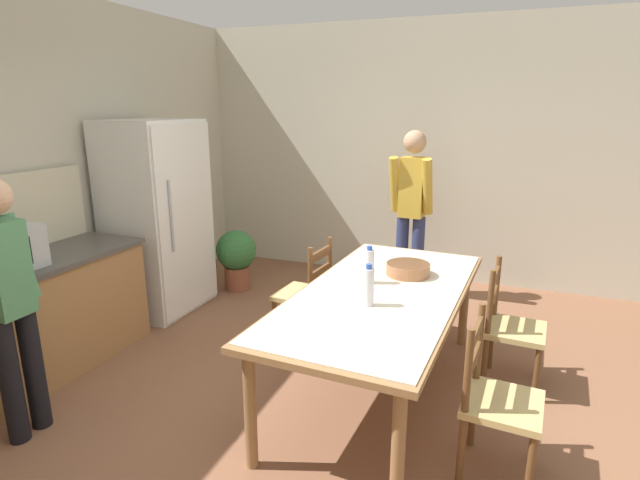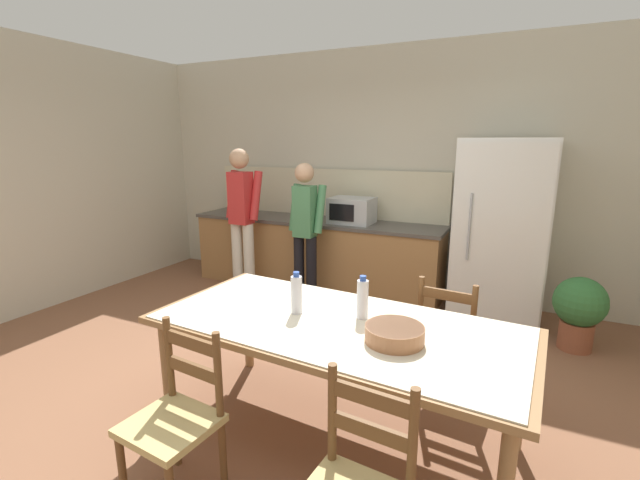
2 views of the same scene
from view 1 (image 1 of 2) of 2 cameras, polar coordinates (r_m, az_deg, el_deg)
The scene contains 13 objects.
ground_plane at distance 3.35m, azimuth -0.12°, elevation -21.03°, with size 8.32×8.32×0.00m, color brown.
wall_right at distance 5.89m, azimuth 11.48°, elevation 9.65°, with size 0.12×5.20×2.90m, color beige.
refrigerator at distance 5.09m, azimuth -18.06°, elevation 2.46°, with size 0.88×0.73×1.86m.
dining_table at distance 3.43m, azimuth 7.01°, elevation -6.84°, with size 2.29×1.17×0.77m.
bottle_near_centre at distance 3.11m, azimuth 5.57°, elevation -5.31°, with size 0.07×0.07×0.27m.
bottle_off_centre at distance 3.50m, azimuth 5.64°, elevation -2.97°, with size 0.07×0.07×0.27m.
serving_bowl at distance 3.72m, azimuth 10.03°, elevation -3.22°, with size 0.32×0.32×0.09m.
chair_side_near_right at distance 3.87m, azimuth 20.88°, elevation -9.33°, with size 0.45×0.43×0.91m.
chair_side_far_right at distance 4.24m, azimuth -1.57°, elevation -6.16°, with size 0.46×0.44×0.91m.
chair_side_near_left at distance 2.97m, azimuth 19.44°, elevation -16.90°, with size 0.45×0.43×0.91m.
person_at_counter at distance 3.43m, azimuth -32.08°, elevation -5.60°, with size 0.40×0.28×1.60m.
person_by_table at distance 5.23m, azimuth 10.43°, elevation 3.86°, with size 0.32×0.46×1.75m.
potted_plant at distance 5.56m, azimuth -9.54°, elevation -1.77°, with size 0.44×0.44×0.67m.
Camera 1 is at (-2.53, -0.97, 1.97)m, focal length 28.00 mm.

